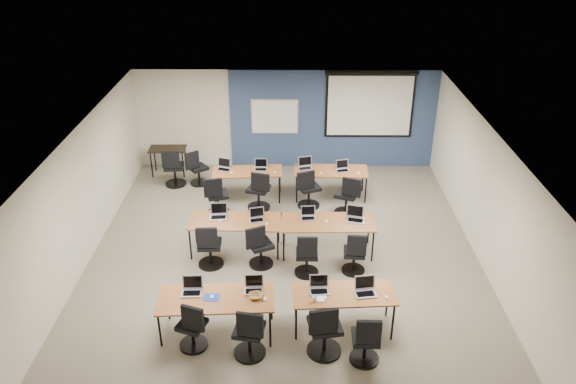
{
  "coord_description": "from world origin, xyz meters",
  "views": [
    {
      "loc": [
        0.14,
        -9.74,
        6.58
      ],
      "look_at": [
        0.08,
        0.4,
        1.29
      ],
      "focal_mm": 35.0,
      "sensor_mm": 36.0,
      "label": 1
    }
  ],
  "objects_px": {
    "task_chair_10": "(308,192)",
    "laptop_6": "(308,215)",
    "task_chair_0": "(193,330)",
    "task_chair_7": "(355,256)",
    "task_chair_2": "(324,333)",
    "laptop_11": "(342,168)",
    "task_chair_5": "(260,249)",
    "laptop_2": "(319,287)",
    "task_chair_4": "(209,249)",
    "task_chair_6": "(307,258)",
    "laptop_4": "(219,214)",
    "laptop_9": "(261,167)",
    "utility_table": "(168,151)",
    "task_chair_3": "(366,343)",
    "spare_chair_b": "(174,171)",
    "laptop_0": "(192,289)",
    "laptop_3": "(365,289)",
    "task_chair_1": "(250,336)",
    "task_chair_11": "(347,199)",
    "laptop_1": "(254,287)",
    "training_table_mid_left": "(235,222)",
    "training_table_back_left": "(247,173)",
    "whiteboard": "(275,117)",
    "laptop_7": "(355,217)",
    "task_chair_9": "(259,193)",
    "laptop_8": "(224,167)",
    "spare_chair_a": "(197,171)",
    "training_table_mid_right": "(328,223)",
    "laptop_5": "(257,217)",
    "training_table_front_right": "(344,296)",
    "task_chair_8": "(217,199)",
    "laptop_10": "(305,165)",
    "training_table_front_left": "(216,300)"
  },
  "relations": [
    {
      "from": "laptop_8",
      "to": "utility_table",
      "type": "height_order",
      "value": "laptop_8"
    },
    {
      "from": "laptop_2",
      "to": "task_chair_3",
      "type": "distance_m",
      "value": 1.22
    },
    {
      "from": "training_table_back_left",
      "to": "laptop_8",
      "type": "xyz_separation_m",
      "value": [
        -0.58,
        0.11,
        0.11
      ]
    },
    {
      "from": "whiteboard",
      "to": "laptop_2",
      "type": "height_order",
      "value": "whiteboard"
    },
    {
      "from": "laptop_5",
      "to": "training_table_back_left",
      "type": "bearing_deg",
      "value": 84.2
    },
    {
      "from": "laptop_11",
      "to": "whiteboard",
      "type": "bearing_deg",
      "value": 118.71
    },
    {
      "from": "laptop_1",
      "to": "laptop_9",
      "type": "xyz_separation_m",
      "value": [
        -0.12,
        4.79,
        0.0
      ]
    },
    {
      "from": "laptop_7",
      "to": "task_chair_9",
      "type": "distance_m",
      "value": 2.73
    },
    {
      "from": "training_table_front_left",
      "to": "task_chair_5",
      "type": "distance_m",
      "value": 2.08
    },
    {
      "from": "training_table_mid_left",
      "to": "laptop_1",
      "type": "height_order",
      "value": "laptop_1"
    },
    {
      "from": "laptop_6",
      "to": "spare_chair_b",
      "type": "distance_m",
      "value": 4.45
    },
    {
      "from": "laptop_0",
      "to": "laptop_3",
      "type": "bearing_deg",
      "value": -1.62
    },
    {
      "from": "task_chair_1",
      "to": "task_chair_11",
      "type": "height_order",
      "value": "task_chair_11"
    },
    {
      "from": "laptop_2",
      "to": "task_chair_4",
      "type": "relative_size",
      "value": 0.33
    },
    {
      "from": "laptop_11",
      "to": "task_chair_9",
      "type": "bearing_deg",
      "value": -176.51
    },
    {
      "from": "training_table_mid_left",
      "to": "training_table_back_left",
      "type": "distance_m",
      "value": 2.37
    },
    {
      "from": "task_chair_3",
      "to": "laptop_4",
      "type": "height_order",
      "value": "laptop_4"
    },
    {
      "from": "laptop_3",
      "to": "spare_chair_a",
      "type": "height_order",
      "value": "laptop_3"
    },
    {
      "from": "task_chair_2",
      "to": "laptop_11",
      "type": "xyz_separation_m",
      "value": [
        0.71,
        5.47,
        0.36
      ]
    },
    {
      "from": "laptop_2",
      "to": "training_table_mid_right",
      "type": "bearing_deg",
      "value": 79.36
    },
    {
      "from": "training_table_back_left",
      "to": "task_chair_0",
      "type": "relative_size",
      "value": 1.77
    },
    {
      "from": "task_chair_7",
      "to": "laptop_5",
      "type": "bearing_deg",
      "value": 161.57
    },
    {
      "from": "task_chair_7",
      "to": "spare_chair_b",
      "type": "relative_size",
      "value": 0.93
    },
    {
      "from": "utility_table",
      "to": "spare_chair_a",
      "type": "relative_size",
      "value": 1.0
    },
    {
      "from": "spare_chair_a",
      "to": "task_chair_1",
      "type": "bearing_deg",
      "value": -111.62
    },
    {
      "from": "laptop_4",
      "to": "spare_chair_b",
      "type": "xyz_separation_m",
      "value": [
        -1.5,
        2.86,
        -0.37
      ]
    },
    {
      "from": "task_chair_10",
      "to": "task_chair_5",
      "type": "bearing_deg",
      "value": -135.27
    },
    {
      "from": "whiteboard",
      "to": "laptop_1",
      "type": "distance_m",
      "value": 6.57
    },
    {
      "from": "task_chair_0",
      "to": "task_chair_1",
      "type": "relative_size",
      "value": 0.95
    },
    {
      "from": "laptop_8",
      "to": "spare_chair_b",
      "type": "distance_m",
      "value": 1.51
    },
    {
      "from": "task_chair_6",
      "to": "laptop_4",
      "type": "bearing_deg",
      "value": 150.53
    },
    {
      "from": "laptop_1",
      "to": "task_chair_7",
      "type": "relative_size",
      "value": 0.33
    },
    {
      "from": "task_chair_4",
      "to": "spare_chair_b",
      "type": "relative_size",
      "value": 0.97
    },
    {
      "from": "utility_table",
      "to": "laptop_11",
      "type": "bearing_deg",
      "value": -17.1
    },
    {
      "from": "laptop_7",
      "to": "task_chair_8",
      "type": "relative_size",
      "value": 0.36
    },
    {
      "from": "utility_table",
      "to": "spare_chair_a",
      "type": "distance_m",
      "value": 1.09
    },
    {
      "from": "training_table_front_right",
      "to": "task_chair_6",
      "type": "bearing_deg",
      "value": 107.4
    },
    {
      "from": "training_table_front_left",
      "to": "task_chair_9",
      "type": "distance_m",
      "value": 4.35
    },
    {
      "from": "laptop_9",
      "to": "whiteboard",
      "type": "bearing_deg",
      "value": 80.29
    },
    {
      "from": "task_chair_0",
      "to": "task_chair_7",
      "type": "height_order",
      "value": "task_chair_0"
    },
    {
      "from": "laptop_0",
      "to": "task_chair_2",
      "type": "relative_size",
      "value": 0.32
    },
    {
      "from": "task_chair_10",
      "to": "laptop_9",
      "type": "bearing_deg",
      "value": 129.8
    },
    {
      "from": "laptop_10",
      "to": "laptop_9",
      "type": "bearing_deg",
      "value": 168.94
    },
    {
      "from": "task_chair_3",
      "to": "spare_chair_b",
      "type": "distance_m",
      "value": 7.52
    },
    {
      "from": "task_chair_1",
      "to": "laptop_4",
      "type": "bearing_deg",
      "value": 114.96
    },
    {
      "from": "laptop_1",
      "to": "task_chair_3",
      "type": "xyz_separation_m",
      "value": [
        1.81,
        -0.91,
        -0.39
      ]
    },
    {
      "from": "laptop_8",
      "to": "task_chair_6",
      "type": "bearing_deg",
      "value": -40.65
    },
    {
      "from": "task_chair_10",
      "to": "laptop_6",
      "type": "bearing_deg",
      "value": -114.06
    },
    {
      "from": "task_chair_3",
      "to": "task_chair_11",
      "type": "relative_size",
      "value": 0.95
    },
    {
      "from": "laptop_2",
      "to": "task_chair_7",
      "type": "relative_size",
      "value": 0.34
    }
  ]
}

